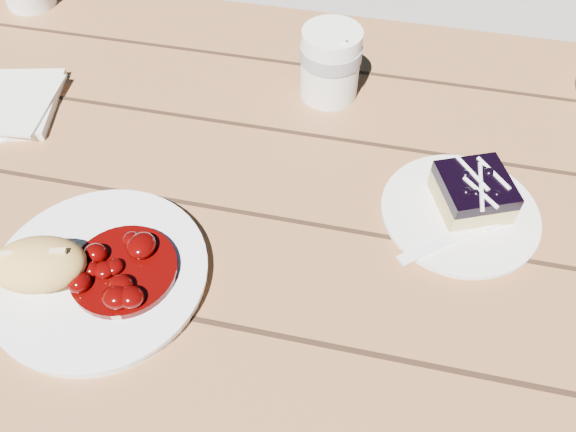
% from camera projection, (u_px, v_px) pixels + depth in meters
% --- Properties ---
extents(ground, '(60.00, 60.00, 0.00)m').
position_uv_depth(ground, '(331.00, 394.00, 1.34)').
color(ground, gray).
rests_on(ground, ground).
extents(picnic_table, '(2.00, 1.55, 0.75)m').
position_uv_depth(picnic_table, '(354.00, 254.00, 0.88)').
color(picnic_table, brown).
rests_on(picnic_table, ground).
extents(main_plate, '(0.25, 0.25, 0.02)m').
position_uv_depth(main_plate, '(101.00, 275.00, 0.65)').
color(main_plate, white).
rests_on(main_plate, picnic_table).
extents(goulash_stew, '(0.12, 0.12, 0.04)m').
position_uv_depth(goulash_stew, '(121.00, 263.00, 0.63)').
color(goulash_stew, '#480302').
rests_on(goulash_stew, main_plate).
extents(bread_roll, '(0.12, 0.10, 0.05)m').
position_uv_depth(bread_roll, '(39.00, 264.00, 0.62)').
color(bread_roll, '#E4AF57').
rests_on(bread_roll, main_plate).
extents(dessert_plate, '(0.19, 0.19, 0.01)m').
position_uv_depth(dessert_plate, '(459.00, 214.00, 0.72)').
color(dessert_plate, white).
rests_on(dessert_plate, picnic_table).
extents(blueberry_cake, '(0.11, 0.11, 0.05)m').
position_uv_depth(blueberry_cake, '(473.00, 192.00, 0.70)').
color(blueberry_cake, tan).
rests_on(blueberry_cake, dessert_plate).
extents(fork_dessert, '(0.14, 0.12, 0.00)m').
position_uv_depth(fork_dessert, '(443.00, 242.00, 0.68)').
color(fork_dessert, white).
rests_on(fork_dessert, dessert_plate).
extents(coffee_cup, '(0.09, 0.09, 0.11)m').
position_uv_depth(coffee_cup, '(330.00, 64.00, 0.83)').
color(coffee_cup, white).
rests_on(coffee_cup, picnic_table).
extents(napkin_stack, '(0.18, 0.18, 0.01)m').
position_uv_depth(napkin_stack, '(6.00, 104.00, 0.85)').
color(napkin_stack, white).
rests_on(napkin_stack, picnic_table).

